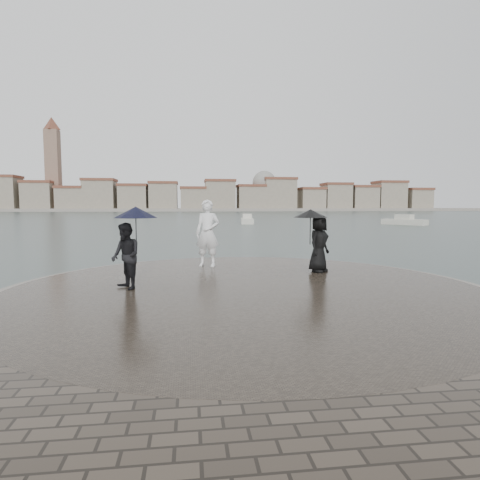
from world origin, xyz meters
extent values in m
plane|color=#2B3835|center=(0.00, 0.00, 0.00)|extent=(400.00, 400.00, 0.00)
cylinder|color=gray|center=(0.00, 3.50, 0.16)|extent=(12.50, 12.50, 0.32)
cylinder|color=#2D261E|center=(0.00, 3.50, 0.18)|extent=(11.90, 11.90, 0.36)
imported|color=white|center=(-0.82, 7.13, 1.49)|extent=(0.96, 0.79, 2.26)
imported|color=black|center=(-2.98, 3.63, 1.19)|extent=(0.96, 1.01, 1.65)
cylinder|color=black|center=(-2.73, 3.73, 1.71)|extent=(0.02, 0.02, 0.90)
cone|color=black|center=(-2.73, 3.73, 2.26)|extent=(1.08, 1.08, 0.28)
imported|color=black|center=(2.57, 5.56, 1.25)|extent=(1.01, 1.01, 1.77)
cylinder|color=black|center=(2.32, 5.66, 1.66)|extent=(0.02, 0.02, 0.90)
cone|color=black|center=(2.32, 5.66, 2.18)|extent=(1.06, 1.06, 0.26)
cube|color=gray|center=(0.00, 163.00, 0.60)|extent=(260.00, 20.00, 1.20)
cube|color=#9F937E|center=(-74.00, 160.00, 6.50)|extent=(13.00, 10.00, 13.00)
cube|color=brown|center=(-74.00, 160.00, 13.50)|extent=(13.60, 10.60, 1.00)
cube|color=#9F937E|center=(-60.00, 160.00, 5.50)|extent=(11.00, 10.00, 11.00)
cube|color=brown|center=(-60.00, 160.00, 11.50)|extent=(11.60, 10.60, 1.00)
cube|color=#9F937E|center=(-48.00, 160.00, 4.50)|extent=(10.00, 10.00, 9.00)
cube|color=brown|center=(-48.00, 160.00, 9.50)|extent=(10.60, 10.60, 1.00)
cube|color=#9F937E|center=(-37.00, 160.00, 6.00)|extent=(12.00, 10.00, 12.00)
cube|color=brown|center=(-37.00, 160.00, 12.50)|extent=(12.60, 10.60, 1.00)
cube|color=#9F937E|center=(-24.00, 160.00, 5.00)|extent=(11.00, 10.00, 10.00)
cube|color=brown|center=(-24.00, 160.00, 10.50)|extent=(11.60, 10.60, 1.00)
cube|color=#9F937E|center=(-12.00, 160.00, 5.50)|extent=(11.00, 10.00, 11.00)
cube|color=brown|center=(-12.00, 160.00, 11.50)|extent=(11.60, 10.60, 1.00)
cube|color=#9F937E|center=(0.00, 160.00, 4.50)|extent=(10.00, 10.00, 9.00)
cube|color=brown|center=(0.00, 160.00, 9.50)|extent=(10.60, 10.60, 1.00)
cube|color=#9F937E|center=(11.00, 160.00, 6.00)|extent=(12.00, 10.00, 12.00)
cube|color=brown|center=(11.00, 160.00, 12.50)|extent=(12.60, 10.60, 1.00)
cube|color=#9F937E|center=(24.00, 160.00, 5.00)|extent=(11.00, 10.00, 10.00)
cube|color=brown|center=(24.00, 160.00, 10.50)|extent=(11.60, 10.60, 1.00)
cube|color=#9F937E|center=(36.00, 160.00, 6.50)|extent=(13.00, 10.00, 13.00)
cube|color=brown|center=(36.00, 160.00, 13.50)|extent=(13.60, 10.60, 1.00)
cube|color=#9F937E|center=(50.00, 160.00, 4.50)|extent=(10.00, 10.00, 9.00)
cube|color=brown|center=(50.00, 160.00, 9.50)|extent=(10.60, 10.60, 1.00)
cube|color=#9F937E|center=(61.00, 160.00, 5.50)|extent=(11.00, 10.00, 11.00)
cube|color=brown|center=(61.00, 160.00, 11.50)|extent=(11.60, 10.60, 1.00)
cube|color=#9F937E|center=(73.00, 160.00, 5.00)|extent=(11.00, 10.00, 10.00)
cube|color=brown|center=(73.00, 160.00, 10.50)|extent=(11.60, 10.60, 1.00)
cube|color=#9F937E|center=(85.00, 160.00, 6.00)|extent=(12.00, 10.00, 12.00)
cube|color=brown|center=(85.00, 160.00, 12.50)|extent=(12.60, 10.60, 1.00)
cube|color=#9F937E|center=(98.00, 160.00, 4.50)|extent=(10.00, 10.00, 9.00)
cube|color=brown|center=(98.00, 160.00, 9.50)|extent=(10.60, 10.60, 1.00)
cube|color=#846654|center=(-55.00, 162.00, 16.00)|extent=(5.00, 5.00, 32.00)
cone|color=brown|center=(-55.00, 162.00, 34.50)|extent=(6.80, 6.80, 5.00)
sphere|color=gray|center=(30.00, 162.00, 12.00)|extent=(10.00, 10.00, 10.00)
cube|color=beige|center=(6.20, 46.65, 0.25)|extent=(2.25, 5.65, 0.90)
cube|color=beige|center=(6.20, 46.65, 0.85)|extent=(1.43, 2.13, 0.90)
cube|color=beige|center=(25.20, 40.73, 0.25)|extent=(4.25, 5.52, 0.90)
cube|color=beige|center=(25.20, 40.73, 0.85)|extent=(2.07, 2.33, 0.90)
camera|label=1|loc=(-1.40, -6.43, 2.43)|focal=30.00mm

